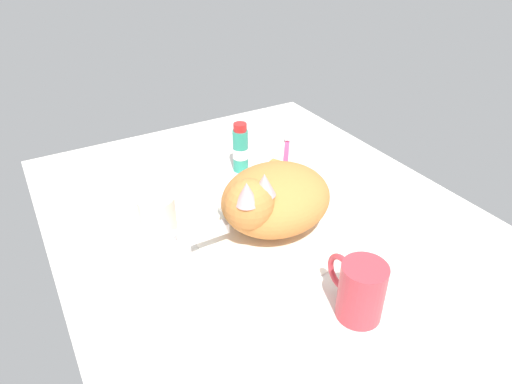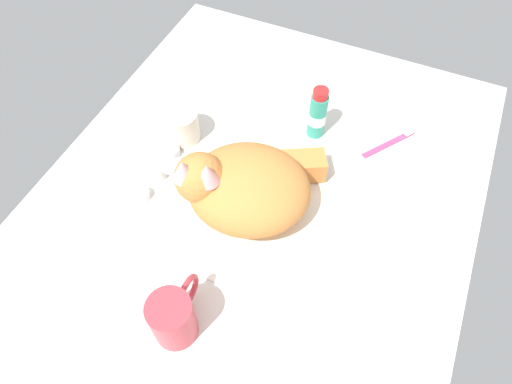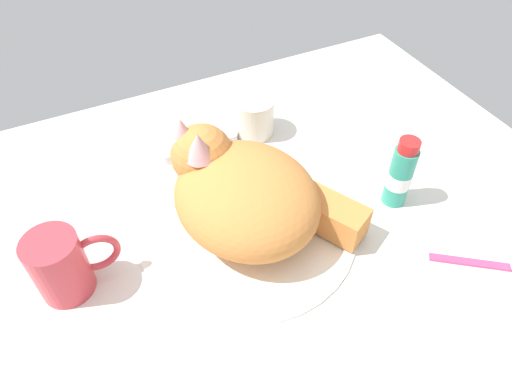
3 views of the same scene
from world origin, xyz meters
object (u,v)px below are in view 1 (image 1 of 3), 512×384
at_px(faucet, 190,246).
at_px(toothbrush, 287,147).
at_px(cat, 271,198).
at_px(coffee_mug, 360,290).
at_px(rinse_cup, 157,213).
at_px(toothpaste_bottle, 240,149).

height_order(faucet, toothbrush, faucet).
distance_m(cat, toothbrush, 0.35).
bearing_deg(cat, coffee_mug, 179.96).
xyz_separation_m(faucet, rinse_cup, (0.11, 0.02, 0.01)).
distance_m(cat, coffee_mug, 0.26).
distance_m(rinse_cup, toothpaste_bottle, 0.28).
bearing_deg(toothpaste_bottle, toothbrush, -76.75).
relative_size(rinse_cup, toothpaste_bottle, 0.59).
xyz_separation_m(cat, toothbrush, (0.27, -0.22, -0.06)).
relative_size(rinse_cup, toothbrush, 0.63).
bearing_deg(toothbrush, coffee_mug, 157.67).
xyz_separation_m(cat, toothpaste_bottle, (0.23, -0.06, -0.01)).
bearing_deg(faucet, toothpaste_bottle, -44.63).
height_order(cat, toothbrush, cat).
distance_m(cat, toothpaste_bottle, 0.24).
height_order(rinse_cup, toothbrush, rinse_cup).
height_order(rinse_cup, toothpaste_bottle, toothpaste_bottle).
distance_m(rinse_cup, toothbrush, 0.44).
distance_m(faucet, coffee_mug, 0.31).
bearing_deg(coffee_mug, faucet, 33.77).
relative_size(cat, coffee_mug, 2.41).
relative_size(faucet, toothbrush, 1.28).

